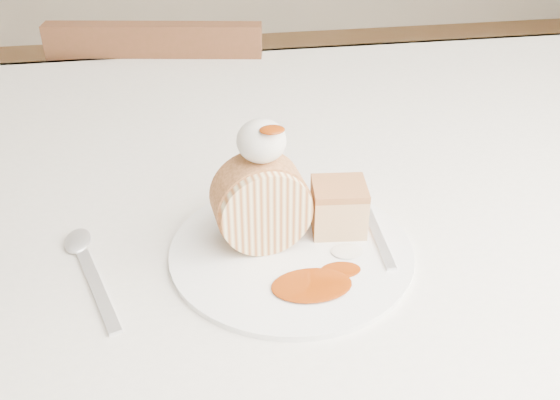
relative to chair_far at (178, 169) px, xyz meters
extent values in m
cube|color=silver|center=(0.17, -0.54, 0.27)|extent=(1.40, 0.90, 0.04)
cube|color=silver|center=(0.17, -0.10, 0.15)|extent=(1.40, 0.01, 0.28)
cylinder|color=brown|center=(0.79, -0.17, -0.11)|extent=(0.06, 0.06, 0.71)
cube|color=brown|center=(0.01, 0.08, -0.07)|extent=(0.44, 0.44, 0.04)
cube|color=brown|center=(-0.02, -0.09, 0.15)|extent=(0.38, 0.10, 0.40)
cylinder|color=brown|center=(0.20, 0.21, -0.27)|extent=(0.03, 0.03, 0.37)
cylinder|color=brown|center=(-0.12, 0.26, -0.27)|extent=(0.03, 0.03, 0.37)
cylinder|color=brown|center=(0.15, -0.11, -0.27)|extent=(0.03, 0.03, 0.37)
cylinder|color=brown|center=(-0.18, -0.06, -0.27)|extent=(0.03, 0.03, 0.37)
cylinder|color=white|center=(0.13, -0.69, 0.29)|extent=(0.27, 0.27, 0.01)
cylinder|color=beige|center=(0.10, -0.68, 0.34)|extent=(0.10, 0.06, 0.09)
cube|color=#CF864E|center=(0.18, -0.67, 0.32)|extent=(0.06, 0.06, 0.05)
ellipsoid|color=silver|center=(0.10, -0.67, 0.41)|extent=(0.05, 0.05, 0.04)
ellipsoid|color=#802B05|center=(0.11, -0.68, 0.43)|extent=(0.02, 0.02, 0.01)
cube|color=silver|center=(0.22, -0.69, 0.30)|extent=(0.02, 0.15, 0.00)
cube|color=silver|center=(-0.06, -0.72, 0.29)|extent=(0.07, 0.16, 0.00)
camera|label=1|loc=(0.04, -1.19, 0.68)|focal=40.00mm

